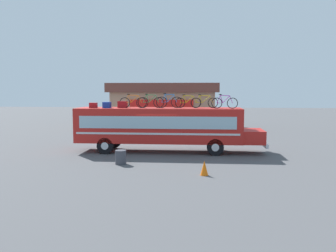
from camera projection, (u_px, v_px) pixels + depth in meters
ground_plane at (159, 152)px, 23.28m from camera, size 120.00×120.00×0.00m
bus at (163, 126)px, 23.09m from camera, size 12.01×2.52×2.84m
luggage_bag_1 at (93, 105)px, 23.06m from camera, size 0.48×0.33×0.33m
luggage_bag_2 at (107, 105)px, 22.95m from camera, size 0.46×0.54×0.38m
luggage_bag_3 at (123, 104)px, 23.23m from camera, size 0.58×0.47×0.43m
rooftop_bicycle_1 at (133, 102)px, 22.98m from camera, size 1.76×0.44×0.90m
rooftop_bicycle_2 at (151, 102)px, 23.03m from camera, size 1.71×0.44×0.91m
rooftop_bicycle_3 at (169, 102)px, 23.06m from camera, size 1.69×0.44×0.95m
rooftop_bicycle_4 at (188, 102)px, 23.04m from camera, size 1.68×0.44×0.86m
rooftop_bicycle_5 at (204, 102)px, 23.06m from camera, size 1.75×0.44×0.87m
rooftop_bicycle_6 at (225, 103)px, 22.25m from camera, size 1.64×0.44×0.89m
roadside_building at (165, 105)px, 38.54m from camera, size 11.08×8.28×4.68m
trash_bin at (121, 157)px, 19.32m from camera, size 0.60×0.60×0.76m
traffic_cone at (204, 168)px, 16.79m from camera, size 0.38×0.38×0.70m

